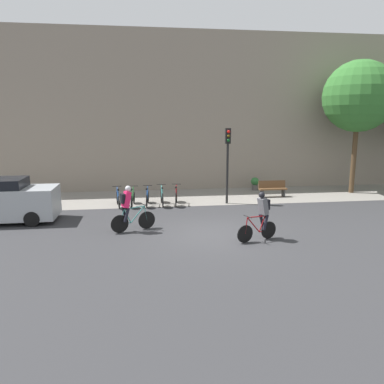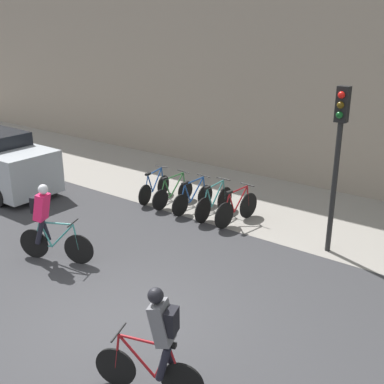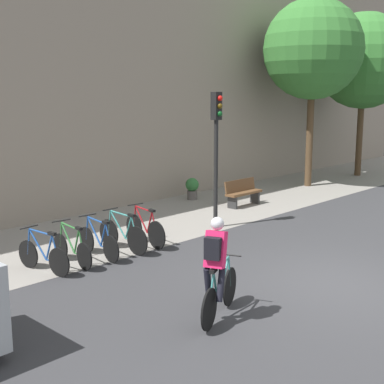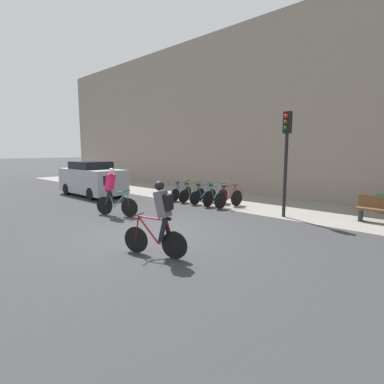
% 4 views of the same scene
% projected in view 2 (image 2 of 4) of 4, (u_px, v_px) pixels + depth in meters
% --- Properties ---
extents(ground, '(200.00, 200.00, 0.00)m').
position_uv_depth(ground, '(129.00, 324.00, 8.54)').
color(ground, '#333335').
extents(kerb_strip, '(44.00, 4.50, 0.01)m').
position_uv_depth(kerb_strip, '(296.00, 211.00, 13.61)').
color(kerb_strip, gray).
rests_on(kerb_strip, ground).
extents(building_facade, '(44.00, 0.60, 9.28)m').
position_uv_depth(building_facade, '(347.00, 36.00, 13.96)').
color(building_facade, gray).
rests_on(building_facade, ground).
extents(cyclist_pink, '(1.68, 0.75, 1.79)m').
position_uv_depth(cyclist_pink, '(46.00, 221.00, 10.52)').
color(cyclist_pink, black).
rests_on(cyclist_pink, ground).
extents(cyclist_grey, '(1.58, 0.66, 1.76)m').
position_uv_depth(cyclist_grey, '(159.00, 340.00, 6.60)').
color(cyclist_grey, black).
rests_on(cyclist_grey, ground).
extents(parked_bike_0, '(0.46, 1.60, 0.94)m').
position_uv_depth(parked_bike_0, '(154.00, 188.00, 14.31)').
color(parked_bike_0, black).
rests_on(parked_bike_0, ground).
extents(parked_bike_1, '(0.46, 1.65, 0.94)m').
position_uv_depth(parked_bike_1, '(173.00, 193.00, 13.91)').
color(parked_bike_1, black).
rests_on(parked_bike_1, ground).
extents(parked_bike_2, '(0.46, 1.67, 0.95)m').
position_uv_depth(parked_bike_2, '(193.00, 198.00, 13.49)').
color(parked_bike_2, black).
rests_on(parked_bike_2, ground).
extents(parked_bike_3, '(0.46, 1.76, 0.98)m').
position_uv_depth(parked_bike_3, '(214.00, 203.00, 13.08)').
color(parked_bike_3, black).
rests_on(parked_bike_3, ground).
extents(parked_bike_4, '(0.46, 1.69, 0.99)m').
position_uv_depth(parked_bike_4, '(237.00, 208.00, 12.67)').
color(parked_bike_4, black).
rests_on(parked_bike_4, ground).
extents(traffic_light_pole, '(0.26, 0.30, 3.80)m').
position_uv_depth(traffic_light_pole, '(339.00, 141.00, 10.37)').
color(traffic_light_pole, black).
rests_on(traffic_light_pole, ground).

